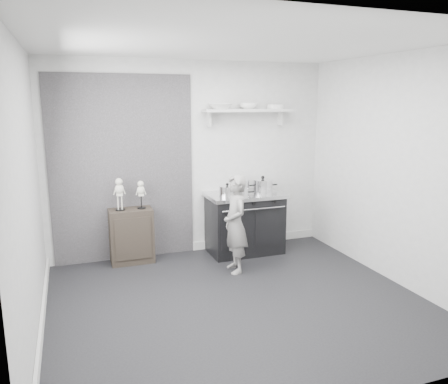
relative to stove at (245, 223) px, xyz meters
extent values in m
plane|color=black|center=(-0.69, -1.48, -0.44)|extent=(4.00, 4.00, 0.00)
cube|color=#B8B7B5|center=(-0.69, 0.32, 0.91)|extent=(4.00, 0.02, 2.70)
cube|color=#B8B7B5|center=(-0.69, -3.28, 0.91)|extent=(4.00, 0.02, 2.70)
cube|color=#B8B7B5|center=(-2.69, -1.48, 0.91)|extent=(0.02, 3.60, 2.70)
cube|color=#B8B7B5|center=(1.31, -1.48, 0.91)|extent=(0.02, 3.60, 2.70)
cube|color=silver|center=(-0.69, -1.48, 2.26)|extent=(4.00, 3.60, 0.02)
cube|color=black|center=(-1.64, 0.31, 0.81)|extent=(1.90, 0.02, 2.50)
cube|color=silver|center=(0.31, 0.30, -0.38)|extent=(2.00, 0.03, 0.12)
cube|color=silver|center=(-2.67, -1.48, -0.38)|extent=(0.03, 3.60, 0.12)
cube|color=silver|center=(0.11, 0.19, 1.58)|extent=(1.30, 0.26, 0.04)
cube|color=silver|center=(-0.44, 0.26, 1.46)|extent=(0.03, 0.12, 0.20)
cube|color=silver|center=(0.66, 0.26, 1.46)|extent=(0.03, 0.12, 0.20)
cube|color=black|center=(0.00, 0.00, -0.03)|extent=(1.02, 0.61, 0.82)
cube|color=silver|center=(0.00, 0.00, 0.41)|extent=(1.08, 0.65, 0.05)
cube|color=black|center=(-0.25, -0.30, -0.01)|extent=(0.43, 0.02, 0.53)
cube|color=black|center=(0.25, -0.30, -0.01)|extent=(0.43, 0.02, 0.53)
cylinder|color=silver|center=(0.00, -0.33, 0.28)|extent=(0.92, 0.02, 0.02)
cylinder|color=black|center=(-0.31, -0.32, 0.36)|extent=(0.04, 0.03, 0.04)
cylinder|color=black|center=(0.00, -0.32, 0.36)|extent=(0.04, 0.03, 0.04)
cylinder|color=black|center=(0.31, -0.32, 0.36)|extent=(0.04, 0.03, 0.04)
cube|color=black|center=(-1.59, 0.13, -0.07)|extent=(0.57, 0.33, 0.74)
imported|color=gray|center=(-0.39, -0.64, 0.19)|extent=(0.32, 0.47, 1.26)
cylinder|color=silver|center=(-0.30, -0.08, 0.49)|extent=(0.23, 0.23, 0.13)
cylinder|color=silver|center=(-0.30, -0.08, 0.56)|extent=(0.24, 0.24, 0.02)
sphere|color=black|center=(-0.30, -0.08, 0.59)|extent=(0.04, 0.04, 0.04)
cylinder|color=black|center=(-0.14, -0.08, 0.49)|extent=(0.10, 0.02, 0.02)
cylinder|color=silver|center=(-0.03, 0.12, 0.51)|extent=(0.26, 0.26, 0.16)
cylinder|color=silver|center=(-0.03, 0.12, 0.60)|extent=(0.27, 0.27, 0.02)
sphere|color=black|center=(-0.03, 0.12, 0.63)|extent=(0.05, 0.05, 0.05)
cylinder|color=black|center=(0.14, 0.12, 0.51)|extent=(0.10, 0.02, 0.02)
cylinder|color=silver|center=(0.31, 0.08, 0.51)|extent=(0.28, 0.28, 0.15)
cylinder|color=silver|center=(0.31, 0.08, 0.59)|extent=(0.29, 0.29, 0.02)
sphere|color=black|center=(0.31, 0.08, 0.63)|extent=(0.05, 0.05, 0.05)
cylinder|color=black|center=(0.49, 0.08, 0.51)|extent=(0.10, 0.02, 0.02)
cylinder|color=silver|center=(-0.11, -0.16, 0.48)|extent=(0.19, 0.19, 0.10)
cylinder|color=silver|center=(-0.11, -0.16, 0.54)|extent=(0.19, 0.19, 0.01)
sphere|color=black|center=(-0.11, -0.16, 0.56)|extent=(0.03, 0.03, 0.03)
cylinder|color=black|center=(0.02, -0.16, 0.48)|extent=(0.10, 0.02, 0.02)
imported|color=white|center=(-0.30, 0.19, 1.64)|extent=(0.32, 0.32, 0.08)
imported|color=white|center=(0.12, 0.19, 1.64)|extent=(0.26, 0.26, 0.08)
cylinder|color=silver|center=(0.54, 0.19, 1.63)|extent=(0.25, 0.25, 0.06)
camera|label=1|loc=(-2.32, -5.59, 1.73)|focal=35.00mm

